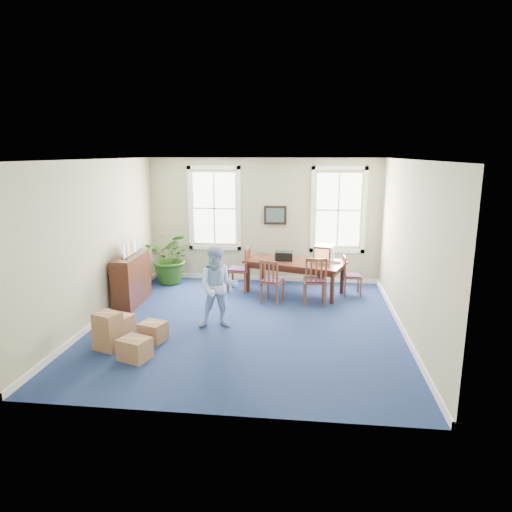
# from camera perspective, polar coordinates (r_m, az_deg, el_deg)

# --- Properties ---
(floor) EXTENTS (6.50, 6.50, 0.00)m
(floor) POSITION_cam_1_polar(r_m,az_deg,el_deg) (9.16, -1.06, -8.46)
(floor) COLOR navy
(floor) RESTS_ON ground
(ceiling) EXTENTS (6.50, 6.50, 0.00)m
(ceiling) POSITION_cam_1_polar(r_m,az_deg,el_deg) (8.54, -1.15, 11.98)
(ceiling) COLOR white
(ceiling) RESTS_ON ground
(wall_back) EXTENTS (6.50, 0.00, 6.50)m
(wall_back) POSITION_cam_1_polar(r_m,az_deg,el_deg) (11.89, 0.99, 4.46)
(wall_back) COLOR tan
(wall_back) RESTS_ON ground
(wall_front) EXTENTS (6.50, 0.00, 6.50)m
(wall_front) POSITION_cam_1_polar(r_m,az_deg,el_deg) (5.61, -5.55, -5.13)
(wall_front) COLOR tan
(wall_front) RESTS_ON ground
(wall_left) EXTENTS (0.00, 6.50, 6.50)m
(wall_left) POSITION_cam_1_polar(r_m,az_deg,el_deg) (9.58, -19.20, 1.72)
(wall_left) COLOR tan
(wall_left) RESTS_ON ground
(wall_right) EXTENTS (0.00, 6.50, 6.50)m
(wall_right) POSITION_cam_1_polar(r_m,az_deg,el_deg) (8.83, 18.57, 0.88)
(wall_right) COLOR tan
(wall_right) RESTS_ON ground
(baseboard_back) EXTENTS (6.00, 0.04, 0.12)m
(baseboard_back) POSITION_cam_1_polar(r_m,az_deg,el_deg) (12.18, 0.95, -2.74)
(baseboard_back) COLOR white
(baseboard_back) RESTS_ON ground
(baseboard_left) EXTENTS (0.04, 6.50, 0.12)m
(baseboard_left) POSITION_cam_1_polar(r_m,az_deg,el_deg) (9.96, -18.40, -7.01)
(baseboard_left) COLOR white
(baseboard_left) RESTS_ON ground
(baseboard_right) EXTENTS (0.04, 6.50, 0.12)m
(baseboard_right) POSITION_cam_1_polar(r_m,az_deg,el_deg) (9.25, 17.71, -8.49)
(baseboard_right) COLOR white
(baseboard_right) RESTS_ON ground
(window_left) EXTENTS (1.40, 0.12, 2.20)m
(window_left) POSITION_cam_1_polar(r_m,az_deg,el_deg) (12.03, -5.23, 5.95)
(window_left) COLOR white
(window_left) RESTS_ON ground
(window_right) EXTENTS (1.40, 0.12, 2.20)m
(window_right) POSITION_cam_1_polar(r_m,az_deg,el_deg) (11.80, 10.25, 5.67)
(window_right) COLOR white
(window_right) RESTS_ON ground
(wall_picture) EXTENTS (0.58, 0.06, 0.48)m
(wall_picture) POSITION_cam_1_polar(r_m,az_deg,el_deg) (11.80, 2.42, 5.12)
(wall_picture) COLOR black
(wall_picture) RESTS_ON ground
(conference_table) EXTENTS (2.52, 1.73, 0.79)m
(conference_table) POSITION_cam_1_polar(r_m,az_deg,el_deg) (11.05, 4.84, -2.62)
(conference_table) COLOR #421D12
(conference_table) RESTS_ON ground
(crt_tv) EXTENTS (0.54, 0.57, 0.39)m
(crt_tv) POSITION_cam_1_polar(r_m,az_deg,el_deg) (10.96, 8.48, 0.34)
(crt_tv) COLOR #B7B7BC
(crt_tv) RESTS_ON conference_table
(game_console) EXTENTS (0.21, 0.24, 0.05)m
(game_console) POSITION_cam_1_polar(r_m,az_deg,el_deg) (10.97, 10.10, -0.63)
(game_console) COLOR white
(game_console) RESTS_ON conference_table
(equipment_bag) EXTENTS (0.43, 0.28, 0.21)m
(equipment_bag) POSITION_cam_1_polar(r_m,az_deg,el_deg) (10.99, 3.53, -0.00)
(equipment_bag) COLOR black
(equipment_bag) RESTS_ON conference_table
(chair_near_left) EXTENTS (0.57, 0.57, 1.01)m
(chair_near_left) POSITION_cam_1_polar(r_m,az_deg,el_deg) (10.29, 2.08, -3.11)
(chair_near_left) COLOR brown
(chair_near_left) RESTS_ON ground
(chair_near_right) EXTENTS (0.53, 0.53, 1.10)m
(chair_near_right) POSITION_cam_1_polar(r_m,az_deg,el_deg) (10.25, 7.36, -3.02)
(chair_near_right) COLOR brown
(chair_near_right) RESTS_ON ground
(chair_end_left) EXTENTS (0.54, 0.54, 1.10)m
(chair_end_left) POSITION_cam_1_polar(r_m,az_deg,el_deg) (11.13, -2.19, -1.64)
(chair_end_left) COLOR brown
(chair_end_left) RESTS_ON ground
(chair_end_right) EXTENTS (0.45, 0.45, 0.94)m
(chair_end_right) POSITION_cam_1_polar(r_m,az_deg,el_deg) (11.08, 11.93, -2.41)
(chair_end_right) COLOR brown
(chair_end_right) RESTS_ON ground
(man) EXTENTS (0.88, 0.73, 1.62)m
(man) POSITION_cam_1_polar(r_m,az_deg,el_deg) (8.76, -4.76, -3.91)
(man) COLOR #9CBFEF
(man) RESTS_ON ground
(credenza) EXTENTS (0.45, 1.45, 1.13)m
(credenza) POSITION_cam_1_polar(r_m,az_deg,el_deg) (10.54, -15.28, -2.83)
(credenza) COLOR #421D12
(credenza) RESTS_ON ground
(brochure_rack) EXTENTS (0.32, 0.76, 0.33)m
(brochure_rack) POSITION_cam_1_polar(r_m,az_deg,el_deg) (10.36, -15.41, 1.06)
(brochure_rack) COLOR #99999E
(brochure_rack) RESTS_ON credenza
(potted_plant) EXTENTS (1.33, 1.19, 1.36)m
(potted_plant) POSITION_cam_1_polar(r_m,az_deg,el_deg) (11.95, -10.51, -0.19)
(potted_plant) COLOR #204712
(potted_plant) RESTS_ON ground
(cardboard_boxes) EXTENTS (1.55, 1.55, 0.69)m
(cardboard_boxes) POSITION_cam_1_polar(r_m,az_deg,el_deg) (8.34, -16.69, -8.69)
(cardboard_boxes) COLOR #9D6C49
(cardboard_boxes) RESTS_ON ground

